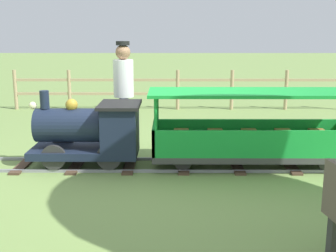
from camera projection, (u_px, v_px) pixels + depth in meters
The scene contains 6 objects.
ground_plane at pixel (163, 166), 5.86m from camera, with size 60.00×60.00×0.00m, color #75934C.
track at pixel (183, 165), 5.86m from camera, with size 0.78×6.40×0.04m.
locomotive at pixel (92, 131), 5.77m from camera, with size 0.74×1.45×0.97m.
passenger_car at pixel (252, 136), 5.77m from camera, with size 0.84×2.70×0.97m.
conductor_person at pixel (124, 86), 6.55m from camera, with size 0.30×0.30×1.62m.
fence_section at pixel (178, 88), 9.99m from camera, with size 0.08×7.48×0.90m.
Camera 1 is at (-5.62, -0.10, 1.77)m, focal length 47.04 mm.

